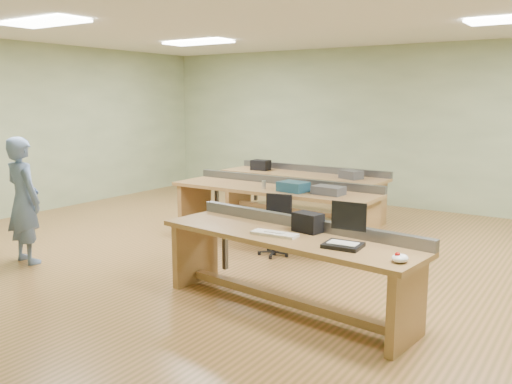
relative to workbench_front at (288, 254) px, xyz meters
The scene contains 21 objects.
floor 1.95m from the workbench_front, 124.86° to the left, with size 10.00×10.00×0.00m, color #9B663B.
ceiling 3.08m from the workbench_front, 124.86° to the left, with size 10.00×10.00×0.00m, color silver.
wall_back 5.72m from the workbench_front, 100.93° to the left, with size 10.00×0.04×3.00m, color #A4B589.
wall_left 6.33m from the workbench_front, 165.80° to the left, with size 0.04×8.00×3.00m, color #A4B589.
fluor_panels 3.06m from the workbench_front, 124.86° to the left, with size 6.20×3.50×0.03m.
workbench_front is the anchor object (origin of this frame).
workbench_mid 2.74m from the workbench_front, 124.55° to the left, with size 3.16×0.87×0.86m.
workbench_back 4.22m from the workbench_front, 116.72° to the left, with size 2.97×0.89×0.86m.
person 3.54m from the workbench_front, behind, with size 0.57×0.38×1.57m, color slate.
laptop_base 0.69m from the workbench_front, 13.03° to the right, with size 0.32×0.26×0.04m, color black.
laptop_screen 0.78m from the workbench_front, ahead, with size 0.32×0.02×0.25m, color black.
keyboard 0.25m from the workbench_front, 124.40° to the right, with size 0.45×0.15×0.03m, color beige.
trackball_mouse 1.25m from the workbench_front, 13.91° to the right, with size 0.13×0.15×0.07m, color white.
camera_bag 0.36m from the workbench_front, 55.15° to the left, with size 0.28×0.18×0.19m, color black.
task_chair 1.88m from the workbench_front, 125.28° to the left, with size 0.49×0.49×0.78m.
parts_bin_teal 2.41m from the workbench_front, 118.49° to the left, with size 0.39×0.29×0.14m, color #163748.
parts_bin_grey 2.27m from the workbench_front, 106.24° to the left, with size 0.41×0.26×0.11m, color #363739.
mug 2.61m from the workbench_front, 122.70° to the left, with size 0.13×0.13×0.10m, color #363739.
drinks_can 2.66m from the workbench_front, 127.76° to the left, with size 0.06×0.06×0.11m, color #B6B6BA.
storage_box_back 4.68m from the workbench_front, 126.27° to the left, with size 0.32×0.23×0.18m, color black.
tray_back 3.81m from the workbench_front, 104.73° to the left, with size 0.33×0.24×0.13m, color #363739.
Camera 1 is at (3.60, -5.91, 2.03)m, focal length 38.00 mm.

